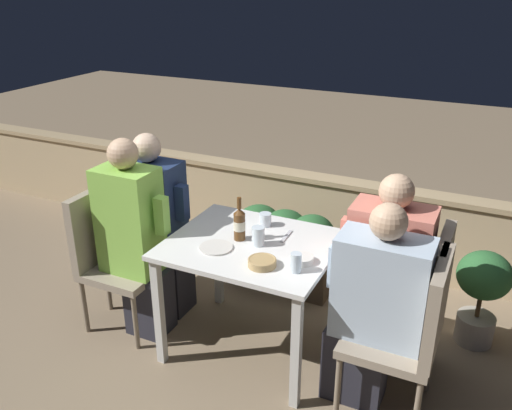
% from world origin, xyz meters
% --- Properties ---
extents(ground_plane, '(16.00, 16.00, 0.00)m').
position_xyz_m(ground_plane, '(0.00, 0.00, 0.00)').
color(ground_plane, '#847056').
extents(parapet_wall, '(9.00, 0.18, 0.71)m').
position_xyz_m(parapet_wall, '(0.00, 1.36, 0.36)').
color(parapet_wall, tan).
rests_on(parapet_wall, ground_plane).
extents(dining_table, '(0.98, 0.83, 0.75)m').
position_xyz_m(dining_table, '(0.00, 0.00, 0.65)').
color(dining_table, white).
rests_on(dining_table, ground_plane).
extents(planter_hedge, '(0.79, 0.47, 0.60)m').
position_xyz_m(planter_hedge, '(-0.13, 0.81, 0.34)').
color(planter_hedge, brown).
rests_on(planter_hedge, ground_plane).
extents(chair_left_near, '(0.48, 0.47, 0.95)m').
position_xyz_m(chair_left_near, '(-0.97, -0.13, 0.56)').
color(chair_left_near, gray).
rests_on(chair_left_near, ground_plane).
extents(person_green_blouse, '(0.47, 0.26, 1.33)m').
position_xyz_m(person_green_blouse, '(-0.76, -0.13, 0.67)').
color(person_green_blouse, '#282833').
rests_on(person_green_blouse, ground_plane).
extents(chair_left_far, '(0.48, 0.47, 0.95)m').
position_xyz_m(chair_left_far, '(-1.01, 0.15, 0.56)').
color(chair_left_far, gray).
rests_on(chair_left_far, ground_plane).
extents(person_navy_jumper, '(0.50, 0.26, 1.28)m').
position_xyz_m(person_navy_jumper, '(-0.80, 0.15, 0.64)').
color(person_navy_jumper, '#282833').
rests_on(person_navy_jumper, ground_plane).
extents(chair_right_near, '(0.48, 0.47, 0.95)m').
position_xyz_m(chair_right_near, '(0.99, -0.13, 0.56)').
color(chair_right_near, gray).
rests_on(chair_right_near, ground_plane).
extents(person_blue_shirt, '(0.52, 0.26, 1.21)m').
position_xyz_m(person_blue_shirt, '(0.78, -0.13, 0.60)').
color(person_blue_shirt, '#282833').
rests_on(person_blue_shirt, ground_plane).
extents(chair_right_far, '(0.48, 0.47, 0.95)m').
position_xyz_m(chair_right_far, '(0.97, 0.16, 0.56)').
color(chair_right_far, gray).
rests_on(chair_right_far, ground_plane).
extents(person_coral_top, '(0.51, 0.26, 1.26)m').
position_xyz_m(person_coral_top, '(0.75, 0.16, 0.63)').
color(person_coral_top, '#282833').
rests_on(person_coral_top, ground_plane).
extents(beer_bottle, '(0.07, 0.07, 0.27)m').
position_xyz_m(beer_bottle, '(-0.08, 0.01, 0.86)').
color(beer_bottle, brown).
rests_on(beer_bottle, dining_table).
extents(plate_0, '(0.20, 0.20, 0.01)m').
position_xyz_m(plate_0, '(-0.16, -0.15, 0.76)').
color(plate_0, silver).
rests_on(plate_0, dining_table).
extents(bowl_0, '(0.13, 0.13, 0.04)m').
position_xyz_m(bowl_0, '(0.36, -0.09, 0.77)').
color(bowl_0, silver).
rests_on(bowl_0, dining_table).
extents(bowl_1, '(0.16, 0.16, 0.04)m').
position_xyz_m(bowl_1, '(0.17, -0.22, 0.78)').
color(bowl_1, tan).
rests_on(bowl_1, dining_table).
extents(glass_cup_0, '(0.06, 0.06, 0.11)m').
position_xyz_m(glass_cup_0, '(0.36, -0.20, 0.81)').
color(glass_cup_0, silver).
rests_on(glass_cup_0, dining_table).
extents(glass_cup_1, '(0.08, 0.08, 0.08)m').
position_xyz_m(glass_cup_1, '(-0.03, 0.25, 0.79)').
color(glass_cup_1, silver).
rests_on(glass_cup_1, dining_table).
extents(glass_cup_2, '(0.08, 0.08, 0.11)m').
position_xyz_m(glass_cup_2, '(0.05, -0.01, 0.81)').
color(glass_cup_2, silver).
rests_on(glass_cup_2, dining_table).
extents(fork_0, '(0.03, 0.17, 0.01)m').
position_xyz_m(fork_0, '(0.16, 0.16, 0.76)').
color(fork_0, silver).
rests_on(fork_0, dining_table).
extents(potted_plant, '(0.34, 0.34, 0.65)m').
position_xyz_m(potted_plant, '(1.29, 0.68, 0.40)').
color(potted_plant, '#B2A899').
rests_on(potted_plant, ground_plane).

